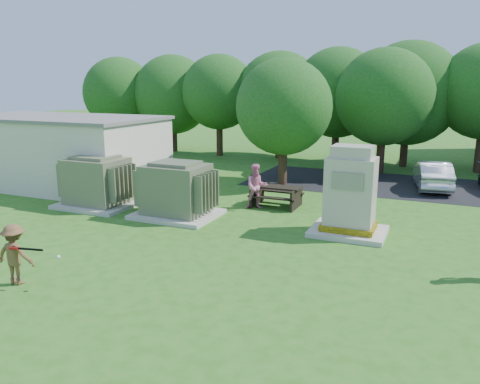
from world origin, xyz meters
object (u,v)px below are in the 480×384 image
at_px(car_silver_a, 433,175).
at_px(generator_cabinet, 350,196).
at_px(transformer_right, 176,191).
at_px(car_white, 346,167).
at_px(picnic_table, 276,194).
at_px(batter, 15,254).
at_px(person_at_picnic, 257,187).
at_px(transformer_left, 97,183).

bearing_deg(car_silver_a, generator_cabinet, 66.28).
bearing_deg(transformer_right, car_silver_a, 45.96).
bearing_deg(car_white, car_silver_a, -16.02).
relative_size(transformer_right, picnic_table, 1.55).
bearing_deg(car_white, batter, -113.27).
bearing_deg(batter, car_white, -114.41).
height_order(transformer_right, car_white, transformer_right).
relative_size(picnic_table, car_white, 0.51).
relative_size(car_white, car_silver_a, 0.95).
bearing_deg(batter, picnic_table, -117.24).
xyz_separation_m(transformer_right, batter, (-0.49, -6.82, -0.20)).
height_order(transformer_right, car_silver_a, transformer_right).
bearing_deg(car_silver_a, person_at_picnic, 38.30).
xyz_separation_m(transformer_left, car_white, (8.09, 9.59, -0.32)).
relative_size(generator_cabinet, picnic_table, 1.52).
bearing_deg(batter, car_silver_a, -127.91).
height_order(transformer_left, car_silver_a, transformer_left).
bearing_deg(car_white, picnic_table, -109.03).
relative_size(transformer_right, generator_cabinet, 1.02).
xyz_separation_m(picnic_table, car_white, (1.46, 6.71, 0.13)).
xyz_separation_m(batter, car_white, (4.87, 16.41, -0.12)).
bearing_deg(car_silver_a, car_white, -17.77).
height_order(picnic_table, batter, batter).
height_order(transformer_left, person_at_picnic, transformer_left).
bearing_deg(car_silver_a, transformer_right, 37.48).
relative_size(generator_cabinet, batter, 1.92).
bearing_deg(transformer_left, batter, -64.77).
relative_size(transformer_right, batter, 1.96).
distance_m(picnic_table, car_silver_a, 8.27).
height_order(car_white, car_silver_a, car_silver_a).
bearing_deg(person_at_picnic, transformer_left, 169.99).
relative_size(transformer_right, person_at_picnic, 1.67).
bearing_deg(transformer_left, car_white, 49.86).
height_order(generator_cabinet, picnic_table, generator_cabinet).
relative_size(picnic_table, car_silver_a, 0.48).
bearing_deg(batter, person_at_picnic, -115.14).
xyz_separation_m(generator_cabinet, person_at_picnic, (-3.98, 1.76, -0.39)).
distance_m(generator_cabinet, picnic_table, 4.23).
relative_size(batter, car_silver_a, 0.38).
relative_size(transformer_right, car_silver_a, 0.75).
relative_size(transformer_left, car_white, 0.79).
height_order(transformer_left, batter, transformer_left).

